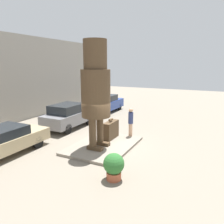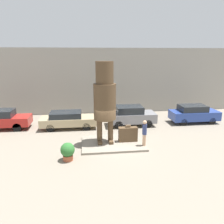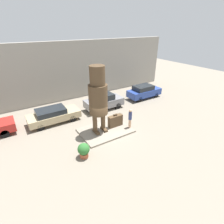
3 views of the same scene
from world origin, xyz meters
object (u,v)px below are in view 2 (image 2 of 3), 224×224
Objects in this scene: statue_figure at (105,96)px; parked_car_red at (0,119)px; planter_pot at (68,151)px; giant_suitcase at (128,134)px; parked_car_blue at (194,114)px; tourist at (145,132)px; parked_car_tan at (68,119)px; parked_car_grey at (131,115)px.

parked_car_red is at bearing 153.47° from statue_figure.
parked_car_red is 8.57m from planter_pot.
giant_suitcase is 0.31× the size of parked_car_blue.
statue_figure is at bearing 178.60° from giant_suitcase.
statue_figure is 3.09m from giant_suitcase.
statue_figure is 9.50m from parked_car_blue.
planter_pot is at bearing -150.62° from parked_car_blue.
giant_suitcase is 1.34m from tourist.
parked_car_tan is 5.87m from planter_pot.
parked_car_blue is (6.75, 3.90, 0.19)m from giant_suitcase.
planter_pot is at bearing -151.80° from giant_suitcase.
giant_suitcase is 0.32× the size of parked_car_grey.
tourist is at bearing -140.70° from parked_car_blue.
parked_car_tan reaches higher than giant_suitcase.
parked_car_grey is (5.30, 0.06, 0.14)m from parked_car_tan.
tourist is 0.37× the size of parked_car_red.
parked_car_blue is (5.83, 4.77, -0.24)m from tourist.
planter_pot is (-4.85, -1.24, -0.50)m from tourist.
parked_car_red is 10.80m from parked_car_grey.
parked_car_red is 16.54m from parked_car_blue.
parked_car_grey is at bearing 55.56° from statue_figure.
statue_figure is 9.50m from parked_car_red.
tourist is 0.41× the size of parked_car_blue.
parked_car_grey is (1.01, 3.81, 0.25)m from giant_suitcase.
statue_figure is 1.28× the size of parked_car_blue.
parked_car_red reaches higher than parked_car_tan.
statue_figure is at bearing -155.08° from parked_car_blue.
parked_car_tan is at bearing 126.17° from statue_figure.
planter_pot is at bearing -86.53° from parked_car_tan.
giant_suitcase is 7.80m from parked_car_blue.
giant_suitcase is 0.28× the size of parked_car_red.
tourist reaches higher than parked_car_grey.
parked_car_red is (-9.79, 4.14, 0.22)m from giant_suitcase.
parked_car_grey is 0.95× the size of parked_car_blue.
tourist is 1.61× the size of planter_pot.
statue_figure is 5.25m from parked_car_tan.
planter_pot is (-3.93, -2.11, -0.06)m from giant_suitcase.
parked_car_tan is (5.50, -0.39, -0.10)m from parked_car_red.
planter_pot is (-4.94, -5.92, -0.31)m from parked_car_grey.
parked_car_grey is at bearing 88.82° from tourist.
parked_car_blue is (11.03, 0.16, 0.08)m from parked_car_tan.
parked_car_grey reaches higher than planter_pot.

